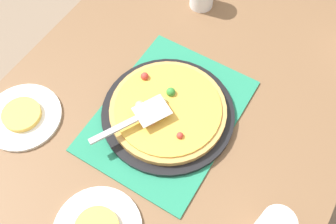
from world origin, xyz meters
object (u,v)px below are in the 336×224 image
Objects in this scene: plate_far_right at (23,117)px; pizza_server at (136,119)px; pizza_pan at (168,113)px; pizza at (167,110)px; served_slice_right at (22,114)px.

pizza_server reaches higher than plate_far_right.
pizza_pan is 0.11m from pizza_server.
pizza is 3.00× the size of served_slice_right.
plate_far_right is at bearing -57.84° from pizza_pan.
plate_far_right is 2.00× the size of served_slice_right.
pizza is (0.00, -0.00, 0.02)m from pizza_pan.
pizza is 0.10m from pizza_server.
plate_far_right is (0.22, -0.35, -0.03)m from pizza.
plate_far_right is at bearing -66.13° from pizza_server.
pizza reaches higher than plate_far_right.
pizza_pan is 0.42m from served_slice_right.
served_slice_right is 0.34m from pizza_server.
pizza_pan is 3.45× the size of served_slice_right.
plate_far_right is at bearing 0.00° from served_slice_right.
pizza reaches higher than served_slice_right.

